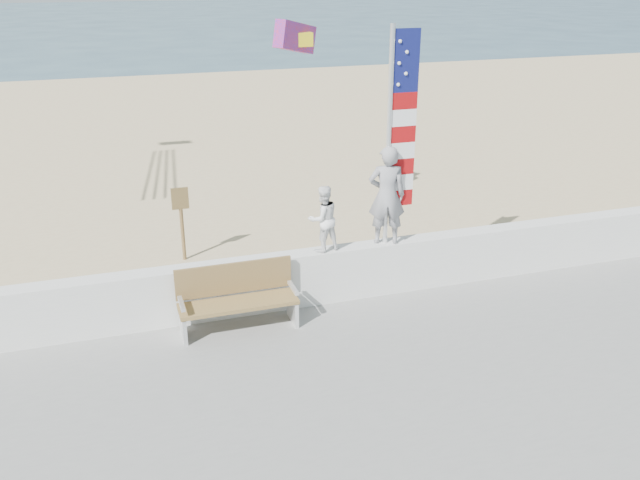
% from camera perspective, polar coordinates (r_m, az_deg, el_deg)
% --- Properties ---
extents(ground, '(220.00, 220.00, 0.00)m').
position_cam_1_polar(ground, '(9.74, 2.19, -11.36)').
color(ground, '#325264').
rests_on(ground, ground).
extents(sand, '(90.00, 40.00, 0.08)m').
position_cam_1_polar(sand, '(17.68, -7.87, 4.38)').
color(sand, '#CEB789').
rests_on(sand, ground).
extents(seawall, '(30.00, 0.35, 0.90)m').
position_cam_1_polar(seawall, '(11.09, -1.30, -3.20)').
color(seawall, white).
rests_on(seawall, boardwalk).
extents(adult, '(0.69, 0.56, 1.65)m').
position_cam_1_polar(adult, '(11.07, 5.64, 3.77)').
color(adult, gray).
rests_on(adult, seawall).
extents(child, '(0.61, 0.52, 1.09)m').
position_cam_1_polar(child, '(10.79, 0.25, 1.81)').
color(child, white).
rests_on(child, seawall).
extents(bench, '(1.80, 0.57, 1.00)m').
position_cam_1_polar(bench, '(10.41, -7.01, -4.78)').
color(bench, olive).
rests_on(bench, boardwalk).
extents(flag, '(0.50, 0.08, 3.50)m').
position_cam_1_polar(flag, '(10.82, 6.45, 9.29)').
color(flag, silver).
rests_on(flag, seawall).
extents(parafoil_kite, '(1.02, 0.81, 0.72)m').
position_cam_1_polar(parafoil_kite, '(13.95, -2.03, 16.69)').
color(parafoil_kite, red).
rests_on(parafoil_kite, ground).
extents(sign, '(0.32, 0.07, 1.46)m').
position_cam_1_polar(sign, '(13.07, -11.59, 1.86)').
color(sign, brown).
rests_on(sign, sand).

